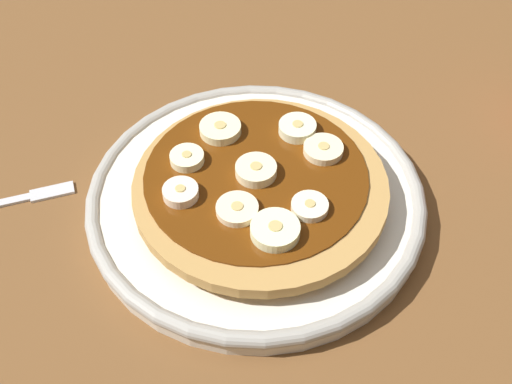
# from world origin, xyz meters

# --- Properties ---
(ground_plane) EXTENTS (1.40, 1.40, 0.03)m
(ground_plane) POSITION_xyz_m (0.00, 0.00, -0.01)
(ground_plane) COLOR brown
(plate) EXTENTS (0.26, 0.26, 0.02)m
(plate) POSITION_xyz_m (0.00, 0.00, 0.01)
(plate) COLOR silver
(plate) RESTS_ON ground_plane
(pancake_stack) EXTENTS (0.19, 0.19, 0.02)m
(pancake_stack) POSITION_xyz_m (0.00, 0.00, 0.03)
(pancake_stack) COLOR tan
(pancake_stack) RESTS_ON plate
(banana_slice_0) EXTENTS (0.03, 0.03, 0.01)m
(banana_slice_0) POSITION_xyz_m (-0.00, -0.00, 0.04)
(banana_slice_0) COLOR #F8EBB6
(banana_slice_0) RESTS_ON pancake_stack
(banana_slice_1) EXTENTS (0.03, 0.03, 0.01)m
(banana_slice_1) POSITION_xyz_m (-0.03, -0.04, 0.04)
(banana_slice_1) COLOR #F7EEB3
(banana_slice_1) RESTS_ON pancake_stack
(banana_slice_2) EXTENTS (0.03, 0.03, 0.01)m
(banana_slice_2) POSITION_xyz_m (0.02, 0.05, 0.04)
(banana_slice_2) COLOR #F6E7C1
(banana_slice_2) RESTS_ON pancake_stack
(banana_slice_3) EXTENTS (0.03, 0.03, 0.01)m
(banana_slice_3) POSITION_xyz_m (-0.04, 0.04, 0.04)
(banana_slice_3) COLOR #F7E5B2
(banana_slice_3) RESTS_ON pancake_stack
(banana_slice_4) EXTENTS (0.03, 0.03, 0.01)m
(banana_slice_4) POSITION_xyz_m (0.05, 0.03, 0.04)
(banana_slice_4) COLOR #EDF3BC
(banana_slice_4) RESTS_ON pancake_stack
(banana_slice_5) EXTENTS (0.03, 0.03, 0.01)m
(banana_slice_5) POSITION_xyz_m (0.04, -0.04, 0.04)
(banana_slice_5) COLOR #FBE3C3
(banana_slice_5) RESTS_ON pancake_stack
(banana_slice_6) EXTENTS (0.03, 0.03, 0.01)m
(banana_slice_6) POSITION_xyz_m (0.01, -0.05, 0.04)
(banana_slice_6) COLOR #F6F0BA
(banana_slice_6) RESTS_ON pancake_stack
(banana_slice_7) EXTENTS (0.03, 0.03, 0.01)m
(banana_slice_7) POSITION_xyz_m (-0.05, 0.02, 0.04)
(banana_slice_7) COLOR #EDEEBF
(banana_slice_7) RESTS_ON pancake_stack
(banana_slice_8) EXTENTS (0.03, 0.03, 0.01)m
(banana_slice_8) POSITION_xyz_m (0.04, -0.00, 0.04)
(banana_slice_8) COLOR #FDE3B5
(banana_slice_8) RESTS_ON pancake_stack
(fork) EXTENTS (0.09, 0.11, 0.01)m
(fork) POSITION_xyz_m (0.07, -0.19, 0.00)
(fork) COLOR silver
(fork) RESTS_ON ground_plane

